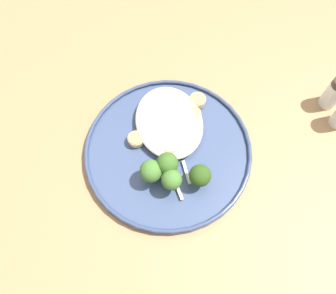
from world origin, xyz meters
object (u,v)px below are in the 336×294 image
Objects in this scene: seared_scallop_right_edge at (136,139)px; seared_scallop_half_hidden at (170,149)px; seared_scallop_center_golden at (192,115)px; dinner_plate at (168,150)px; broccoli_floret_rear_charred at (167,164)px; broccoli_floret_tall_stalk at (151,172)px; broccoli_floret_right_tilted at (172,180)px; seared_scallop_tilted_round at (198,100)px; pepper_shaker at (334,93)px; seared_scallop_front_small at (175,105)px; broccoli_floret_split_head at (200,176)px; seared_scallop_tiny_bay at (187,141)px; seared_scallop_on_noodles at (178,128)px.

seared_scallop_half_hidden is at bearing -122.21° from seared_scallop_right_edge.
seared_scallop_right_edge is at bearing 101.49° from seared_scallop_center_golden.
dinner_plate is 8.87× the size of seared_scallop_center_golden.
broccoli_floret_rear_charred is 0.03m from broccoli_floret_tall_stalk.
seared_scallop_right_edge is at bearing 60.68° from dinner_plate.
broccoli_floret_rear_charred is at bearing 0.35° from broccoli_floret_right_tilted.
broccoli_floret_right_tilted is (-0.07, 0.01, 0.03)m from dinner_plate.
seared_scallop_tilted_round is (0.08, -0.08, 0.01)m from dinner_plate.
pepper_shaker reaches higher than seared_scallop_tilted_round.
seared_scallop_front_small is 0.59× the size of broccoli_floret_split_head.
seared_scallop_tilted_round is 0.11m from seared_scallop_half_hidden.
seared_scallop_right_edge is 0.51× the size of broccoli_floret_rear_charred.
seared_scallop_tiny_bay reaches higher than dinner_plate.
broccoli_floret_split_head is (-0.03, -0.05, -0.01)m from broccoli_floret_rear_charred.
seared_scallop_tilted_round is (-0.00, -0.04, 0.00)m from seared_scallop_front_small.
seared_scallop_tilted_round is (0.05, -0.13, 0.00)m from seared_scallop_right_edge.
pepper_shaker is at bearing -95.13° from seared_scallop_center_golden.
broccoli_floret_rear_charred reaches higher than broccoli_floret_tall_stalk.
seared_scallop_tilted_round is at bearing -90.48° from seared_scallop_front_small.
dinner_plate is 12.43× the size of seared_scallop_on_noodles.
seared_scallop_right_edge is 0.13m from seared_scallop_tilted_round.
broccoli_floret_rear_charred is at bearing 57.46° from broccoli_floret_split_head.
broccoli_floret_tall_stalk is at bearing -171.29° from seared_scallop_right_edge.
seared_scallop_half_hidden is (-0.01, 0.03, 0.00)m from seared_scallop_tiny_bay.
broccoli_floret_tall_stalk is 0.36m from pepper_shaker.
seared_scallop_tiny_bay is 0.81× the size of seared_scallop_front_small.
seared_scallop_tiny_bay is at bearing -0.29° from broccoli_floret_split_head.
broccoli_floret_split_head is at bearing -93.18° from broccoli_floret_right_tilted.
seared_scallop_center_golden and seared_scallop_half_hidden have the same top height.
pepper_shaker is at bearing -102.15° from seared_scallop_tilted_round.
seared_scallop_half_hidden is (-0.01, -0.00, 0.01)m from dinner_plate.
seared_scallop_center_golden is at bearing -141.84° from seared_scallop_front_small.
dinner_plate is 9.78× the size of seared_scallop_tilted_round.
pepper_shaker is (-0.02, -0.26, 0.01)m from seared_scallop_center_golden.
broccoli_floret_right_tilted is (-0.15, 0.04, 0.02)m from seared_scallop_front_small.
dinner_plate is at bearing -9.37° from broccoli_floret_right_tilted.
seared_scallop_center_golden is at bearing -44.10° from seared_scallop_half_hidden.
seared_scallop_tiny_bay is at bearing -46.48° from broccoli_floret_rear_charred.
dinner_plate is at bearing -40.75° from broccoli_floret_tall_stalk.
broccoli_floret_split_head is (-0.10, -0.08, 0.02)m from seared_scallop_right_edge.
pepper_shaker is (0.02, -0.28, 0.01)m from seared_scallop_tiny_bay.
broccoli_floret_rear_charred reaches higher than seared_scallop_tilted_round.
seared_scallop_center_golden is (0.05, -0.06, 0.01)m from dinner_plate.
seared_scallop_tiny_bay is 0.83× the size of seared_scallop_half_hidden.
seared_scallop_tilted_round is 0.17m from broccoli_floret_right_tilted.
seared_scallop_tilted_round is at bearing -15.36° from broccoli_floret_split_head.
seared_scallop_tiny_bay is 0.48× the size of broccoli_floret_split_head.
seared_scallop_half_hidden is at bearing 160.01° from seared_scallop_front_small.
seared_scallop_on_noodles is 0.49× the size of broccoli_floret_split_head.
broccoli_floret_rear_charred reaches higher than seared_scallop_center_golden.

